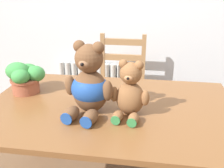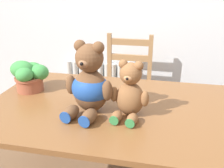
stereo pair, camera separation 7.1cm
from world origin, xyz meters
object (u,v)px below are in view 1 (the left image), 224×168
(teddy_bear_left, at_px, (89,85))
(potted_plant, at_px, (25,77))
(wooden_chair_behind, at_px, (121,88))
(teddy_bear_right, at_px, (130,92))

(teddy_bear_left, distance_m, potted_plant, 0.52)
(wooden_chair_behind, distance_m, teddy_bear_right, 1.09)
(teddy_bear_right, relative_size, potted_plant, 1.25)
(teddy_bear_right, height_order, potted_plant, teddy_bear_right)
(teddy_bear_left, xyz_separation_m, teddy_bear_right, (0.22, -0.00, -0.03))
(wooden_chair_behind, xyz_separation_m, teddy_bear_left, (-0.06, -0.99, 0.43))
(teddy_bear_right, xyz_separation_m, potted_plant, (-0.70, 0.20, -0.03))
(teddy_bear_right, distance_m, potted_plant, 0.73)
(teddy_bear_left, distance_m, teddy_bear_right, 0.22)
(wooden_chair_behind, height_order, potted_plant, wooden_chair_behind)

